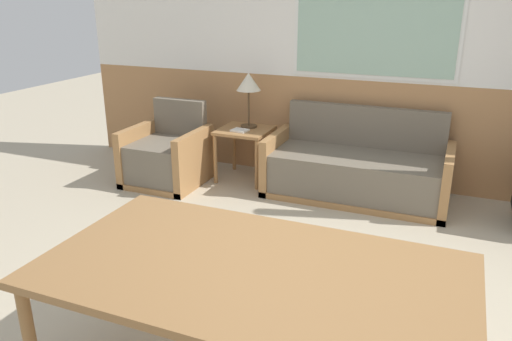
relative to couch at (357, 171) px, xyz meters
name	(u,v)px	position (x,y,z in m)	size (l,w,h in m)	color
ground_plane	(316,325)	(0.21, -2.17, -0.27)	(16.00, 16.00, 0.00)	#B2A58C
wall_back	(394,54)	(0.20, 0.46, 1.10)	(7.20, 0.09, 2.70)	#AD7A4C
couch	(357,171)	(0.00, 0.00, 0.00)	(1.77, 0.79, 0.86)	#9E7042
armchair	(167,158)	(-1.96, -0.38, 0.01)	(0.77, 0.76, 0.85)	#9E7042
side_table	(245,138)	(-1.23, 0.03, 0.20)	(0.54, 0.54, 0.57)	#9E7042
table_lamp	(249,84)	(-1.22, 0.13, 0.77)	(0.26, 0.26, 0.59)	#4C3823
book_stack	(240,130)	(-1.24, -0.06, 0.31)	(0.18, 0.16, 0.02)	white
dining_table	(253,279)	(0.08, -2.85, 0.42)	(1.97, 1.07, 0.75)	olive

